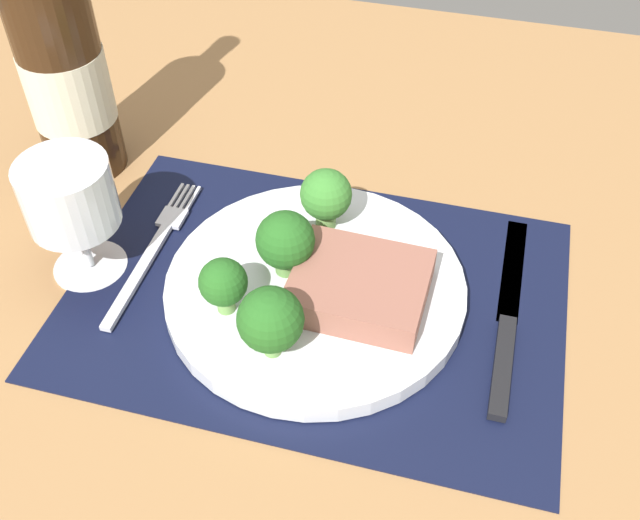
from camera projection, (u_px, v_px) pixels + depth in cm
name	position (u px, v px, depth cm)	size (l,w,h in cm)	color
ground_plane	(316.00, 308.00, 65.67)	(140.00, 110.00, 3.00)	#996D42
placemat	(315.00, 295.00, 64.49)	(42.68, 30.03, 0.30)	black
plate	(315.00, 288.00, 63.81)	(25.88, 25.88, 1.60)	silver
steak	(360.00, 286.00, 61.10)	(11.07, 9.44, 2.67)	#8C5647
broccoli_front_edge	(285.00, 241.00, 61.73)	(5.03, 5.03, 6.14)	#5B8942
broccoli_near_steak	(326.00, 196.00, 65.70)	(4.68, 4.68, 6.07)	#6B994C
broccoli_center	(270.00, 320.00, 55.28)	(5.16, 5.16, 6.48)	#6B994C
broccoli_back_left	(223.00, 283.00, 58.90)	(3.99, 3.99, 5.23)	#6B994C
fork	(154.00, 249.00, 68.00)	(2.40, 19.20, 0.50)	silver
knife	(507.00, 325.00, 61.59)	(1.80, 23.00, 0.80)	black
wine_bottle	(65.00, 73.00, 70.02)	(8.06, 8.06, 29.80)	#331E0F
wine_glass	(70.00, 201.00, 61.51)	(7.75, 7.75, 11.58)	silver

